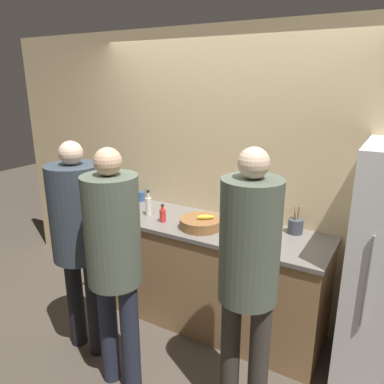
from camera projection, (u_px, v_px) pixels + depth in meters
The scene contains 11 objects.
ground_plane at pixel (183, 341), 3.22m from camera, with size 14.00×14.00×0.00m, color #4C4238.
wall_back at pixel (223, 176), 3.43m from camera, with size 5.20×0.06×2.60m.
counter at pixel (205, 272), 3.40m from camera, with size 2.15×0.70×0.95m.
person_left at pixel (78, 229), 2.84m from camera, with size 0.40×0.40×1.74m.
person_center at pixel (114, 252), 2.47m from camera, with size 0.36×0.36×1.76m.
person_right at pixel (249, 265), 2.24m from camera, with size 0.36×0.36×1.81m.
fruit_bowl at pixel (201, 223), 3.16m from camera, with size 0.36×0.36×0.12m.
utensil_crock at pixel (295, 226), 3.04m from camera, with size 0.12×0.12×0.23m.
bottle_clear at pixel (148, 206), 3.43m from camera, with size 0.05×0.05×0.24m.
bottle_red at pixel (163, 215), 3.29m from camera, with size 0.06×0.06×0.16m.
cup_blue at pixel (141, 196), 3.85m from camera, with size 0.07×0.07×0.10m.
Camera 1 is at (1.44, -2.29, 2.17)m, focal length 35.00 mm.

